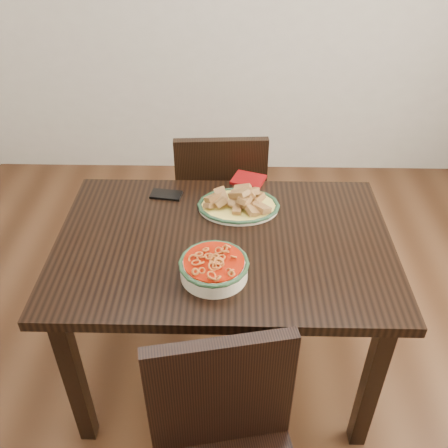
{
  "coord_description": "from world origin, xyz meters",
  "views": [
    {
      "loc": [
        0.01,
        -1.5,
        1.9
      ],
      "look_at": [
        -0.02,
        -0.05,
        0.81
      ],
      "focal_mm": 40.0,
      "sensor_mm": 36.0,
      "label": 1
    }
  ],
  "objects_px": {
    "dining_table": "(224,260)",
    "fish_plate": "(239,199)",
    "chair_far": "(221,200)",
    "noodle_bowl": "(214,266)",
    "smartphone": "(166,195)"
  },
  "relations": [
    {
      "from": "chair_far",
      "to": "noodle_bowl",
      "type": "xyz_separation_m",
      "value": [
        0.0,
        -0.83,
        0.29
      ]
    },
    {
      "from": "dining_table",
      "to": "fish_plate",
      "type": "distance_m",
      "value": 0.25
    },
    {
      "from": "fish_plate",
      "to": "smartphone",
      "type": "xyz_separation_m",
      "value": [
        -0.3,
        0.09,
        -0.04
      ]
    },
    {
      "from": "smartphone",
      "to": "dining_table",
      "type": "bearing_deg",
      "value": -41.69
    },
    {
      "from": "chair_far",
      "to": "noodle_bowl",
      "type": "distance_m",
      "value": 0.88
    },
    {
      "from": "chair_far",
      "to": "smartphone",
      "type": "bearing_deg",
      "value": 54.39
    },
    {
      "from": "dining_table",
      "to": "smartphone",
      "type": "height_order",
      "value": "smartphone"
    },
    {
      "from": "fish_plate",
      "to": "noodle_bowl",
      "type": "relative_size",
      "value": 1.35
    },
    {
      "from": "noodle_bowl",
      "to": "smartphone",
      "type": "relative_size",
      "value": 1.86
    },
    {
      "from": "chair_far",
      "to": "noodle_bowl",
      "type": "relative_size",
      "value": 3.75
    },
    {
      "from": "fish_plate",
      "to": "smartphone",
      "type": "relative_size",
      "value": 2.5
    },
    {
      "from": "dining_table",
      "to": "chair_far",
      "type": "xyz_separation_m",
      "value": [
        -0.03,
        0.64,
        -0.16
      ]
    },
    {
      "from": "chair_far",
      "to": "dining_table",
      "type": "bearing_deg",
      "value": 89.15
    },
    {
      "from": "dining_table",
      "to": "chair_far",
      "type": "distance_m",
      "value": 0.66
    },
    {
      "from": "dining_table",
      "to": "smartphone",
      "type": "relative_size",
      "value": 9.73
    }
  ]
}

